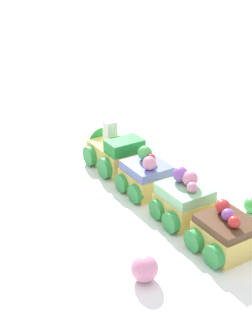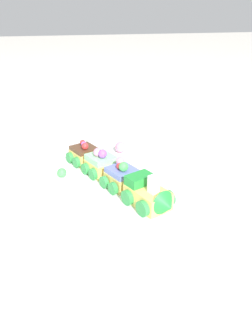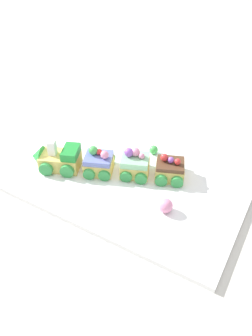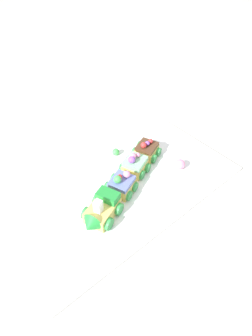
# 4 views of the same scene
# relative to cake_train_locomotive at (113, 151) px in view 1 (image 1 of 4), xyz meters

# --- Properties ---
(ground_plane) EXTENTS (10.00, 10.00, 0.00)m
(ground_plane) POSITION_rel_cake_train_locomotive_xyz_m (-0.12, -0.04, -0.04)
(ground_plane) COLOR beige
(display_board) EXTENTS (0.66, 0.33, 0.01)m
(display_board) POSITION_rel_cake_train_locomotive_xyz_m (-0.12, -0.04, -0.03)
(display_board) COLOR white
(display_board) RESTS_ON ground_plane
(cake_train_locomotive) EXTENTS (0.13, 0.11, 0.07)m
(cake_train_locomotive) POSITION_rel_cake_train_locomotive_xyz_m (0.00, 0.00, 0.00)
(cake_train_locomotive) COLOR #EACC66
(cake_train_locomotive) RESTS_ON display_board
(cake_car_blueberry) EXTENTS (0.09, 0.10, 0.07)m
(cake_car_blueberry) POSITION_rel_cake_train_locomotive_xyz_m (-0.10, -0.04, 0.00)
(cake_car_blueberry) COLOR #EACC66
(cake_car_blueberry) RESTS_ON display_board
(cake_car_mint) EXTENTS (0.09, 0.10, 0.07)m
(cake_car_mint) POSITION_rel_cake_train_locomotive_xyz_m (-0.18, -0.07, 0.00)
(cake_car_mint) COLOR #EACC66
(cake_car_mint) RESTS_ON display_board
(cake_car_chocolate) EXTENTS (0.09, 0.10, 0.06)m
(cake_car_chocolate) POSITION_rel_cake_train_locomotive_xyz_m (-0.25, -0.10, -0.00)
(cake_car_chocolate) COLOR #EACC66
(cake_car_chocolate) RESTS_ON display_board
(gumball_green) EXTENTS (0.02, 0.02, 0.02)m
(gumball_green) POSITION_rel_cake_train_locomotive_xyz_m (-0.18, -0.17, -0.01)
(gumball_green) COLOR #4CBC56
(gumball_green) RESTS_ON display_board
(gumball_pink) EXTENTS (0.03, 0.03, 0.03)m
(gumball_pink) POSITION_rel_cake_train_locomotive_xyz_m (-0.29, 0.00, -0.01)
(gumball_pink) COLOR pink
(gumball_pink) RESTS_ON display_board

